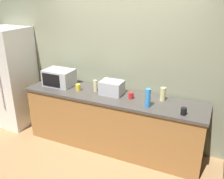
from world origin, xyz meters
TOP-DOWN VIEW (x-y plane):
  - ground_plane at (0.00, 0.00)m, footprint 8.00×8.00m
  - back_wall at (0.00, 0.81)m, footprint 6.40×0.10m
  - counter_run at (0.00, 0.40)m, footprint 2.84×0.64m
  - refrigerator at (-2.05, 0.40)m, footprint 0.72×0.73m
  - microwave at (-0.99, 0.45)m, footprint 0.48×0.35m
  - toaster_oven at (-0.03, 0.46)m, footprint 0.34×0.26m
  - bottle_hand_soap at (-0.31, 0.45)m, footprint 0.06×0.06m
  - bottle_spray_cleaner at (0.60, 0.25)m, footprint 0.07×0.07m
  - bottle_vinegar at (0.74, 0.54)m, footprint 0.08×0.08m
  - mug_yellow at (-0.58, 0.37)m, footprint 0.08×0.08m
  - mug_red at (0.30, 0.42)m, footprint 0.08×0.08m
  - mug_black at (1.09, 0.22)m, footprint 0.08×0.08m

SIDE VIEW (x-z plane):
  - ground_plane at x=0.00m, z-range 0.00..0.00m
  - counter_run at x=0.00m, z-range 0.00..0.90m
  - refrigerator at x=-2.05m, z-range 0.00..1.80m
  - mug_red at x=0.30m, z-range 0.90..0.99m
  - mug_black at x=1.09m, z-range 0.90..0.99m
  - mug_yellow at x=-0.58m, z-range 0.90..1.01m
  - bottle_hand_soap at x=-0.31m, z-range 0.90..1.08m
  - bottle_vinegar at x=0.74m, z-range 0.90..1.10m
  - toaster_oven at x=-0.03m, z-range 0.90..1.11m
  - bottle_spray_cleaner at x=0.60m, z-range 0.90..1.16m
  - microwave at x=-0.99m, z-range 0.90..1.17m
  - back_wall at x=0.00m, z-range 0.00..2.70m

